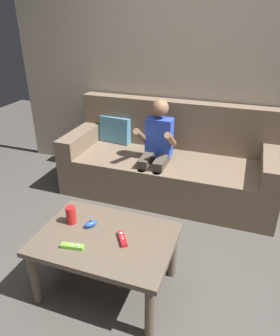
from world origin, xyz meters
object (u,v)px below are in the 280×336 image
at_px(couch, 169,164).
at_px(person_seated_on_couch, 156,147).
at_px(coffee_table, 106,245).
at_px(game_remote_lime_near_edge, 72,246).
at_px(nunchuk_blue, 91,224).
at_px(soda_can, 71,215).
at_px(game_remote_red_far_corner, 122,239).

relative_size(couch, person_seated_on_couch, 2.10).
relative_size(person_seated_on_couch, coffee_table, 1.15).
bearing_deg(coffee_table, game_remote_lime_near_edge, -131.23).
distance_m(coffee_table, game_remote_lime_near_edge, 0.23).
bearing_deg(coffee_table, couch, 88.32).
height_order(person_seated_on_couch, nunchuk_blue, person_seated_on_couch).
height_order(couch, nunchuk_blue, couch).
bearing_deg(person_seated_on_couch, nunchuk_blue, -94.86).
xyz_separation_m(nunchuk_blue, soda_can, (-0.14, -0.00, 0.04)).
bearing_deg(nunchuk_blue, coffee_table, -25.77).
xyz_separation_m(couch, game_remote_red_far_corner, (0.07, -1.40, 0.14)).
distance_m(nunchuk_blue, game_remote_red_far_corner, 0.26).
distance_m(person_seated_on_couch, coffee_table, 1.23).
distance_m(game_remote_lime_near_edge, soda_can, 0.26).
bearing_deg(game_remote_red_far_corner, couch, 92.95).
bearing_deg(game_remote_red_far_corner, game_remote_lime_near_edge, -146.80).
height_order(coffee_table, soda_can, soda_can).
bearing_deg(couch, person_seated_on_couch, -112.33).
bearing_deg(game_remote_red_far_corner, soda_can, 171.93).
bearing_deg(soda_can, person_seated_on_couch, 78.30).
xyz_separation_m(couch, nunchuk_blue, (-0.18, -1.34, 0.15)).
bearing_deg(couch, nunchuk_blue, -97.49).
distance_m(person_seated_on_couch, game_remote_red_far_corner, 1.23).
bearing_deg(soda_can, couch, 76.72).
xyz_separation_m(game_remote_lime_near_edge, nunchuk_blue, (0.01, 0.23, 0.01)).
distance_m(couch, game_remote_lime_near_edge, 1.59).
distance_m(couch, coffee_table, 1.41).
relative_size(coffee_table, game_remote_red_far_corner, 6.32).
relative_size(person_seated_on_couch, soda_can, 8.13).
height_order(coffee_table, game_remote_lime_near_edge, game_remote_lime_near_edge).
xyz_separation_m(person_seated_on_couch, game_remote_lime_near_edge, (-0.10, -1.38, -0.12)).
bearing_deg(nunchuk_blue, person_seated_on_couch, 85.14).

